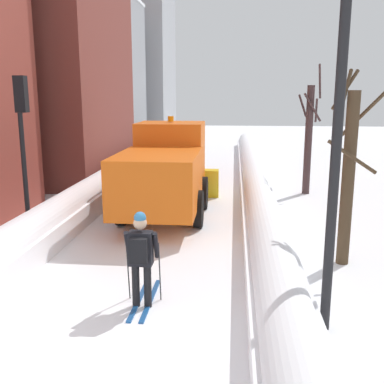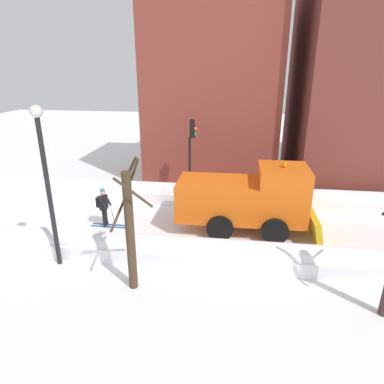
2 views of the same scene
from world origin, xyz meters
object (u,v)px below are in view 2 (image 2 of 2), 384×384
Objects in this scene: plow_truck at (248,198)px; street_lamp at (45,170)px; traffic_light_pole at (192,145)px; bare_tree_near at (130,229)px; skier at (104,205)px.

street_lamp reaches higher than plow_truck.
bare_tree_near is (7.86, -0.82, -0.92)m from traffic_light_pole.
traffic_light_pole is (-3.68, 3.43, 2.01)m from skier.
plow_truck reaches higher than skier.
bare_tree_near is (4.70, -3.70, 0.62)m from plow_truck.
traffic_light_pole is (-3.16, -2.88, 1.54)m from plow_truck.
street_lamp reaches higher than skier.
plow_truck is 1.06× the size of street_lamp.
street_lamp is (6.87, -3.93, 0.53)m from traffic_light_pole.
traffic_light_pole is at bearing -137.67° from plow_truck.
bare_tree_near is (0.99, 3.10, -1.44)m from street_lamp.
bare_tree_near reaches higher than plow_truck.
skier is 5.05m from bare_tree_near.
traffic_light_pole is at bearing 150.27° from street_lamp.
street_lamp reaches higher than bare_tree_near.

